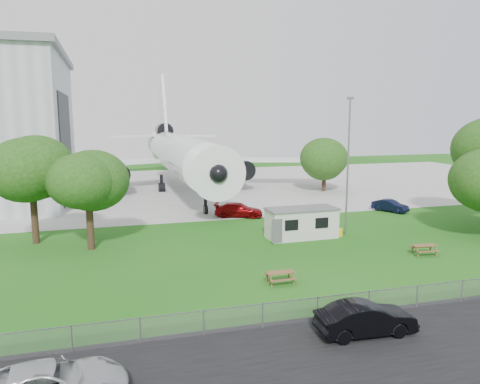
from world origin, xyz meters
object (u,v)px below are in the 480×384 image
object	(u,v)px
picnic_east	(424,255)
site_cabin	(302,223)
airliner	(180,153)
car_centre_sedan	(366,319)
picnic_west	(280,283)

from	to	relation	value
picnic_east	site_cabin	bearing A→B (deg)	140.21
airliner	car_centre_sedan	world-z (taller)	airliner
airliner	site_cabin	xyz separation A→B (m)	(5.98, -29.55, -3.96)
site_cabin	car_centre_sedan	xyz separation A→B (m)	(-4.42, -17.86, -0.51)
site_cabin	picnic_west	world-z (taller)	site_cabin
airliner	car_centre_sedan	bearing A→B (deg)	-88.12
picnic_west	car_centre_sedan	world-z (taller)	car_centre_sedan
site_cabin	picnic_east	distance (m)	10.20
site_cabin	picnic_west	distance (m)	11.74
airliner	picnic_west	distance (m)	39.99
picnic_west	picnic_east	world-z (taller)	same
airliner	car_centre_sedan	distance (m)	47.65
site_cabin	car_centre_sedan	bearing A→B (deg)	-103.89
site_cabin	car_centre_sedan	distance (m)	18.41
picnic_west	picnic_east	bearing A→B (deg)	11.35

